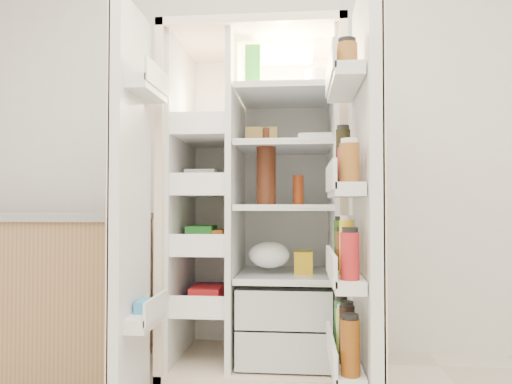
{
  "coord_description": "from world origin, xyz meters",
  "views": [
    {
      "loc": [
        0.13,
        -1.01,
        0.9
      ],
      "look_at": [
        -0.08,
        1.25,
        0.95
      ],
      "focal_mm": 34.0,
      "sensor_mm": 36.0,
      "label": 1
    }
  ],
  "objects": [
    {
      "name": "wall_back",
      "position": [
        0.0,
        2.0,
        1.35
      ],
      "size": [
        4.0,
        0.02,
        2.7
      ],
      "primitive_type": "cube",
      "color": "silver",
      "rests_on": "floor"
    },
    {
      "name": "refrigerator",
      "position": [
        -0.1,
        1.65,
        0.75
      ],
      "size": [
        0.92,
        0.7,
        1.8
      ],
      "color": "beige",
      "rests_on": "floor"
    },
    {
      "name": "freezer_door",
      "position": [
        -0.61,
        1.05,
        0.89
      ],
      "size": [
        0.15,
        0.4,
        1.72
      ],
      "color": "silver",
      "rests_on": "floor"
    },
    {
      "name": "fridge_door",
      "position": [
        0.37,
        0.96,
        0.87
      ],
      "size": [
        0.17,
        0.58,
        1.72
      ],
      "color": "silver",
      "rests_on": "floor"
    },
    {
      "name": "kitchen_counter",
      "position": [
        -1.34,
        1.58,
        0.43
      ],
      "size": [
        1.17,
        0.62,
        0.85
      ],
      "color": "#97754B",
      "rests_on": "floor"
    }
  ]
}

